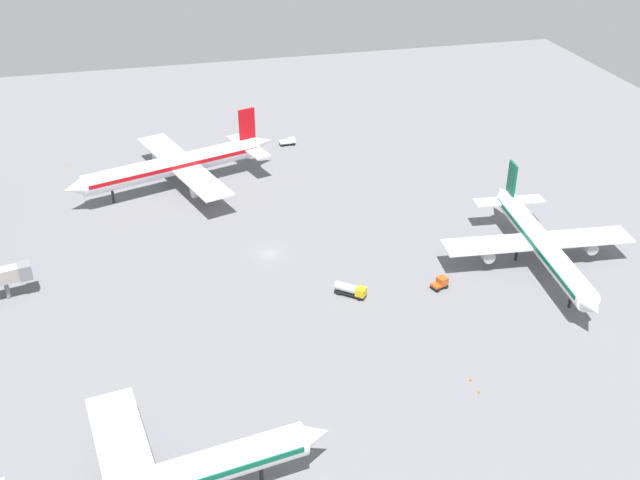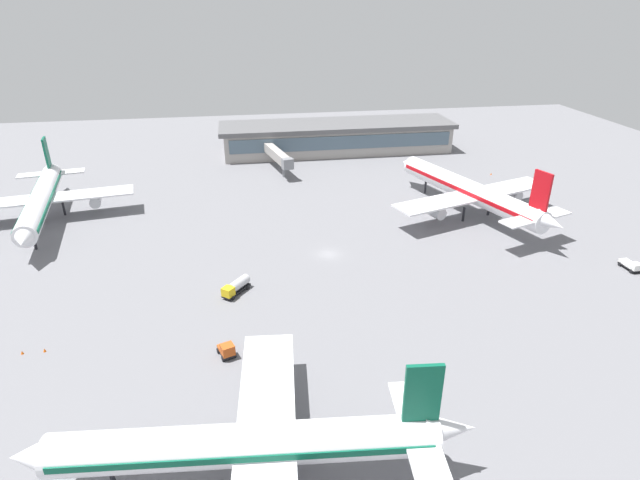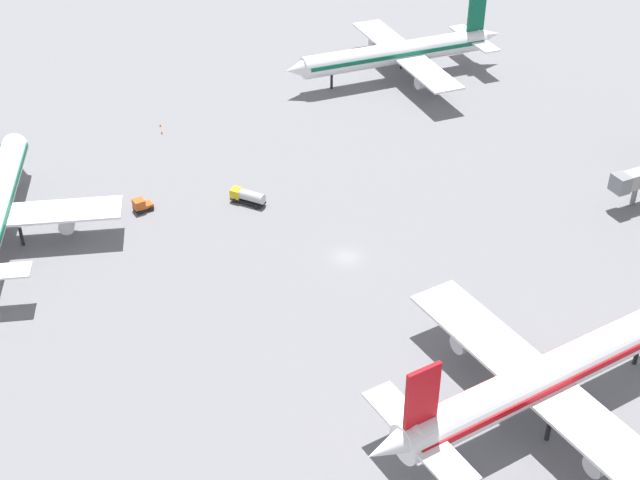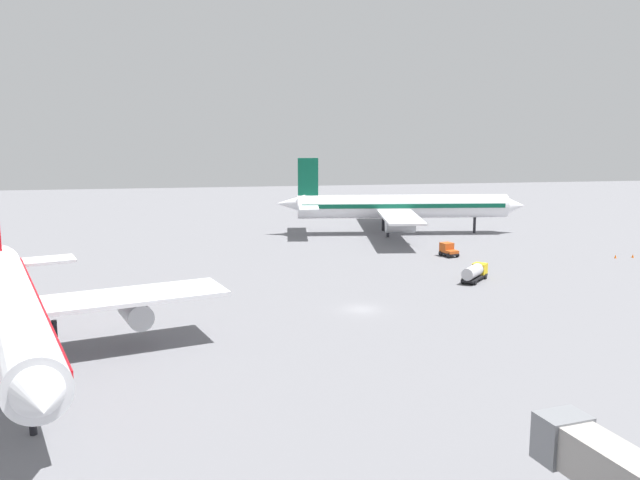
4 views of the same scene
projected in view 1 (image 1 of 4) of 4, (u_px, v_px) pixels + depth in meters
ground at (269, 254)px, 163.46m from camera, size 288.00×288.00×0.00m
airplane_at_gate at (541, 243)px, 156.47m from camera, size 50.55×40.69×15.37m
airplane_taxiing at (176, 165)px, 189.29m from camera, size 44.20×53.85×16.85m
baggage_tug at (441, 283)px, 151.41m from camera, size 3.09×3.65×2.30m
pushback_tractor at (288, 142)px, 215.70m from camera, size 2.37×4.48×1.90m
fuel_truck at (350, 289)px, 148.94m from camera, size 5.48×6.07×2.50m
safety_cone_near_gate at (479, 392)px, 124.53m from camera, size 0.44×0.44×0.60m
safety_cone_mid_apron at (471, 379)px, 127.21m from camera, size 0.44×0.44×0.60m
safety_cone_far_side at (67, 165)px, 203.42m from camera, size 0.44×0.44×0.60m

